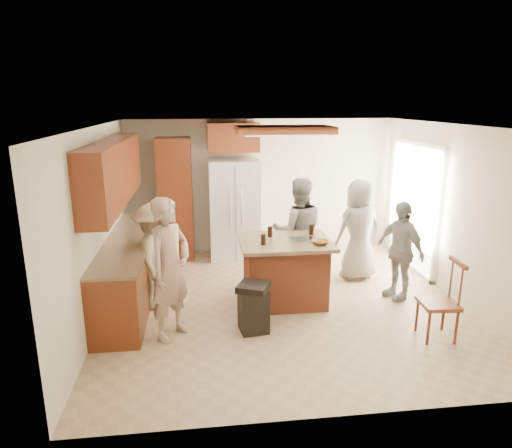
{
  "coord_description": "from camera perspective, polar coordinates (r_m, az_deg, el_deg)",
  "views": [
    {
      "loc": [
        -1.15,
        -5.98,
        2.81
      ],
      "look_at": [
        -0.39,
        0.13,
        1.15
      ],
      "focal_mm": 32.0,
      "sensor_mm": 36.0,
      "label": 1
    }
  ],
  "objects": [
    {
      "name": "room_shell",
      "position": [
        9.61,
        28.24,
        1.61
      ],
      "size": [
        8.0,
        5.2,
        5.0
      ],
      "color": "tan",
      "rests_on": "ground"
    },
    {
      "name": "person_front_left",
      "position": [
        5.55,
        -10.69,
        -5.58
      ],
      "size": [
        0.75,
        0.79,
        1.75
      ],
      "primitive_type": "imported",
      "rotation": [
        0.0,
        0.0,
        0.94
      ],
      "color": "tan",
      "rests_on": "ground"
    },
    {
      "name": "person_behind_left",
      "position": [
        7.16,
        5.3,
        -0.9
      ],
      "size": [
        0.85,
        0.56,
        1.69
      ],
      "primitive_type": "imported",
      "rotation": [
        0.0,
        0.0,
        3.08
      ],
      "color": "gray",
      "rests_on": "ground"
    },
    {
      "name": "person_behind_right",
      "position": [
        7.5,
        12.75,
        -0.69
      ],
      "size": [
        0.9,
        0.71,
        1.64
      ],
      "primitive_type": "imported",
      "rotation": [
        0.0,
        0.0,
        3.4
      ],
      "color": "gray",
      "rests_on": "ground"
    },
    {
      "name": "person_side_right",
      "position": [
        6.92,
        17.53,
        -3.15
      ],
      "size": [
        0.71,
        0.95,
        1.46
      ],
      "primitive_type": "imported",
      "rotation": [
        0.0,
        0.0,
        -1.21
      ],
      "color": "gray",
      "rests_on": "ground"
    },
    {
      "name": "person_counter",
      "position": [
        6.43,
        -12.51,
        -4.0
      ],
      "size": [
        0.49,
        0.99,
        1.5
      ],
      "primitive_type": "imported",
      "rotation": [
        0.0,
        0.0,
        1.61
      ],
      "color": "tan",
      "rests_on": "ground"
    },
    {
      "name": "left_cabinetry",
      "position": [
        6.73,
        -16.13,
        -1.51
      ],
      "size": [
        0.64,
        3.0,
        2.3
      ],
      "color": "maroon",
      "rests_on": "ground"
    },
    {
      "name": "back_wall_units",
      "position": [
        8.3,
        -8.25,
        5.03
      ],
      "size": [
        1.8,
        0.6,
        2.45
      ],
      "color": "maroon",
      "rests_on": "ground"
    },
    {
      "name": "refrigerator",
      "position": [
        8.34,
        -2.75,
        1.85
      ],
      "size": [
        0.9,
        0.76,
        1.8
      ],
      "color": "white",
      "rests_on": "ground"
    },
    {
      "name": "kitchen_island",
      "position": [
        6.55,
        3.6,
        -5.83
      ],
      "size": [
        1.28,
        1.03,
        0.93
      ],
      "color": "#A04629",
      "rests_on": "ground"
    },
    {
      "name": "island_items",
      "position": [
        6.36,
        5.86,
        -1.83
      ],
      "size": [
        0.93,
        0.61,
        0.15
      ],
      "color": "silver",
      "rests_on": "kitchen_island"
    },
    {
      "name": "trash_bin",
      "position": [
        5.8,
        -0.32,
        -10.34
      ],
      "size": [
        0.48,
        0.48,
        0.63
      ],
      "color": "black",
      "rests_on": "ground"
    },
    {
      "name": "spindle_chair",
      "position": [
        6.01,
        22.0,
        -9.17
      ],
      "size": [
        0.44,
        0.44,
        0.99
      ],
      "color": "maroon",
      "rests_on": "ground"
    }
  ]
}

